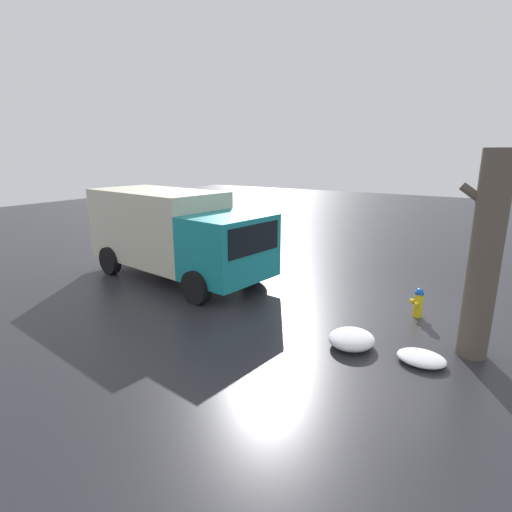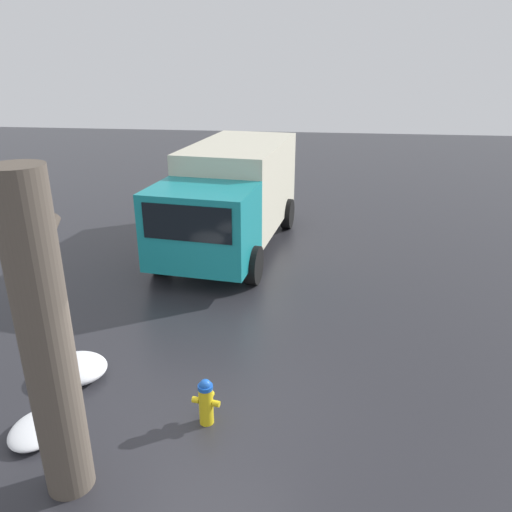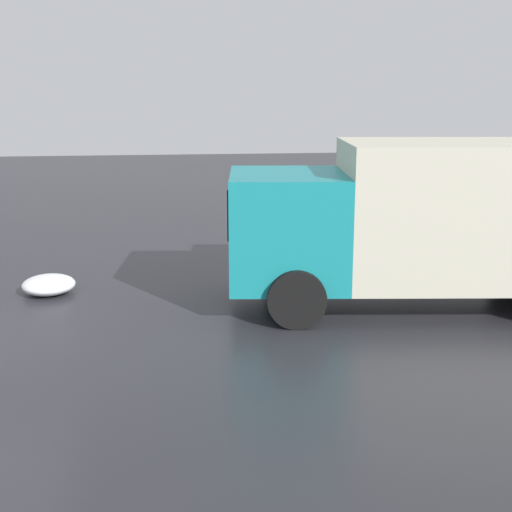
# 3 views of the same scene
# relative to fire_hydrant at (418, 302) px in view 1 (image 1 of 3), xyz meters

# --- Properties ---
(ground_plane) EXTENTS (60.00, 60.00, 0.00)m
(ground_plane) POSITION_rel_fire_hydrant_xyz_m (-0.01, 0.00, -0.37)
(ground_plane) COLOR #28282D
(fire_hydrant) EXTENTS (0.32, 0.41, 0.72)m
(fire_hydrant) POSITION_rel_fire_hydrant_xyz_m (0.00, 0.00, 0.00)
(fire_hydrant) COLOR yellow
(fire_hydrant) RESTS_ON ground_plane
(tree_trunk) EXTENTS (0.86, 0.56, 3.95)m
(tree_trunk) POSITION_rel_fire_hydrant_xyz_m (-1.30, 1.41, 1.62)
(tree_trunk) COLOR brown
(tree_trunk) RESTS_ON ground_plane
(delivery_truck) EXTENTS (6.54, 3.20, 2.71)m
(delivery_truck) POSITION_rel_fire_hydrant_xyz_m (7.21, 0.85, 1.12)
(delivery_truck) COLOR teal
(delivery_truck) RESTS_ON ground_plane
(snow_pile_by_hydrant) EXTENTS (0.92, 1.02, 0.32)m
(snow_pile_by_hydrant) POSITION_rel_fire_hydrant_xyz_m (0.80, 2.36, -0.21)
(snow_pile_by_hydrant) COLOR white
(snow_pile_by_hydrant) RESTS_ON ground_plane
(snow_pile_curbside) EXTENTS (0.90, 0.73, 0.19)m
(snow_pile_curbside) POSITION_rel_fire_hydrant_xyz_m (-0.55, 2.28, -0.28)
(snow_pile_curbside) COLOR white
(snow_pile_curbside) RESTS_ON ground_plane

